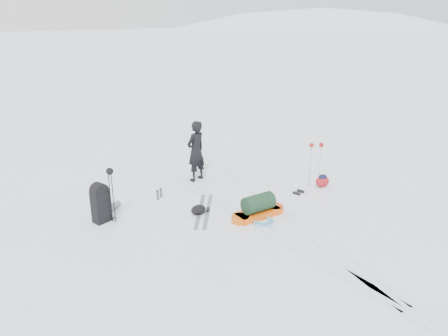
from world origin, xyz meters
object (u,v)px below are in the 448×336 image
at_px(skier, 196,151).
at_px(expedition_rucksack, 102,203).
at_px(ski_poles_black, 110,178).
at_px(pulk_sled, 258,208).

xyz_separation_m(skier, expedition_rucksack, (-3.06, -1.08, -0.42)).
height_order(skier, ski_poles_black, skier).
xyz_separation_m(expedition_rucksack, ski_poles_black, (0.18, -0.21, 0.64)).
bearing_deg(ski_poles_black, pulk_sled, -21.75).
bearing_deg(pulk_sled, ski_poles_black, 150.88).
height_order(pulk_sled, ski_poles_black, ski_poles_black).
distance_m(skier, expedition_rucksack, 3.27).
bearing_deg(skier, pulk_sled, 73.61).
bearing_deg(pulk_sled, skier, 90.32).
height_order(skier, expedition_rucksack, skier).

